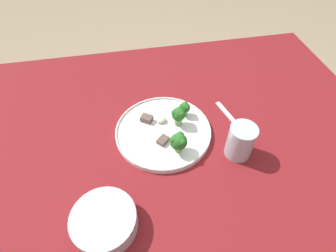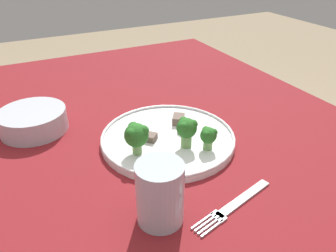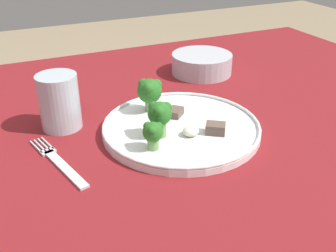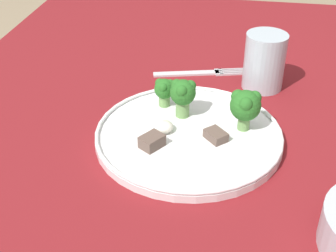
# 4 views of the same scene
# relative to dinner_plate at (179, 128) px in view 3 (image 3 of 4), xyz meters

# --- Properties ---
(table) EXTENTS (1.35, 0.98, 0.77)m
(table) POSITION_rel_dinner_plate_xyz_m (0.00, 0.03, -0.10)
(table) COLOR maroon
(table) RESTS_ON ground_plane
(dinner_plate) EXTENTS (0.28, 0.28, 0.02)m
(dinner_plate) POSITION_rel_dinner_plate_xyz_m (0.00, 0.00, 0.00)
(dinner_plate) COLOR white
(dinner_plate) RESTS_ON table
(fork) EXTENTS (0.06, 0.18, 0.00)m
(fork) POSITION_rel_dinner_plate_xyz_m (-0.22, -0.01, -0.01)
(fork) COLOR silver
(fork) RESTS_ON table
(cream_bowl) EXTENTS (0.15, 0.15, 0.05)m
(cream_bowl) POSITION_rel_dinner_plate_xyz_m (0.18, 0.25, 0.01)
(cream_bowl) COLOR #B7BCC6
(cream_bowl) RESTS_ON table
(drinking_glass) EXTENTS (0.07, 0.07, 0.10)m
(drinking_glass) POSITION_rel_dinner_plate_xyz_m (-0.19, 0.11, 0.04)
(drinking_glass) COLOR #B2C1CC
(drinking_glass) RESTS_ON table
(broccoli_floret_near_rim_left) EXTENTS (0.04, 0.04, 0.06)m
(broccoli_floret_near_rim_left) POSITION_rel_dinner_plate_xyz_m (-0.04, -0.02, 0.04)
(broccoli_floret_near_rim_left) COLOR #709E56
(broccoli_floret_near_rim_left) RESTS_ON dinner_plate
(broccoli_floret_center_left) EXTENTS (0.05, 0.05, 0.06)m
(broccoli_floret_center_left) POSITION_rel_dinner_plate_xyz_m (-0.02, 0.08, 0.04)
(broccoli_floret_center_left) COLOR #709E56
(broccoli_floret_center_left) RESTS_ON dinner_plate
(broccoli_floret_back_left) EXTENTS (0.03, 0.03, 0.05)m
(broccoli_floret_back_left) POSITION_rel_dinner_plate_xyz_m (-0.07, -0.05, 0.03)
(broccoli_floret_back_left) COLOR #709E56
(broccoli_floret_back_left) RESTS_ON dinner_plate
(meat_slice_front_slice) EXTENTS (0.04, 0.04, 0.02)m
(meat_slice_front_slice) POSITION_rel_dinner_plate_xyz_m (0.05, -0.05, 0.01)
(meat_slice_front_slice) COLOR brown
(meat_slice_front_slice) RESTS_ON dinner_plate
(meat_slice_middle_slice) EXTENTS (0.04, 0.04, 0.01)m
(meat_slice_middle_slice) POSITION_rel_dinner_plate_xyz_m (0.01, 0.04, 0.01)
(meat_slice_middle_slice) COLOR brown
(meat_slice_middle_slice) RESTS_ON dinner_plate
(sauce_dollop) EXTENTS (0.03, 0.03, 0.02)m
(sauce_dollop) POSITION_rel_dinner_plate_xyz_m (0.01, -0.04, 0.01)
(sauce_dollop) COLOR silver
(sauce_dollop) RESTS_ON dinner_plate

